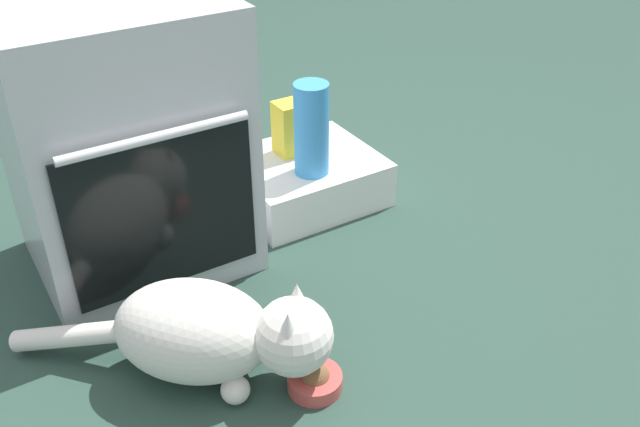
# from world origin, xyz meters

# --- Properties ---
(ground) EXTENTS (8.00, 8.00, 0.00)m
(ground) POSITION_xyz_m (0.00, 0.00, 0.00)
(ground) COLOR #284238
(oven) EXTENTS (0.59, 0.57, 0.77)m
(oven) POSITION_xyz_m (-0.09, 0.37, 0.39)
(oven) COLOR #B7BABF
(oven) RESTS_ON ground
(pantry_cabinet) EXTENTS (0.47, 0.40, 0.16)m
(pantry_cabinet) POSITION_xyz_m (0.50, 0.40, 0.08)
(pantry_cabinet) COLOR white
(pantry_cabinet) RESTS_ON ground
(food_bowl) EXTENTS (0.13, 0.13, 0.07)m
(food_bowl) POSITION_xyz_m (0.08, -0.36, 0.03)
(food_bowl) COLOR #C64C47
(food_bowl) RESTS_ON ground
(cat) EXTENTS (0.65, 0.59, 0.27)m
(cat) POSITION_xyz_m (-0.11, -0.20, 0.14)
(cat) COLOR silver
(cat) RESTS_ON ground
(snack_bag) EXTENTS (0.12, 0.09, 0.18)m
(snack_bag) POSITION_xyz_m (0.50, 0.46, 0.25)
(snack_bag) COLOR yellow
(snack_bag) RESTS_ON pantry_cabinet
(water_bottle) EXTENTS (0.11, 0.11, 0.30)m
(water_bottle) POSITION_xyz_m (0.47, 0.31, 0.31)
(water_bottle) COLOR #388CD1
(water_bottle) RESTS_ON pantry_cabinet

